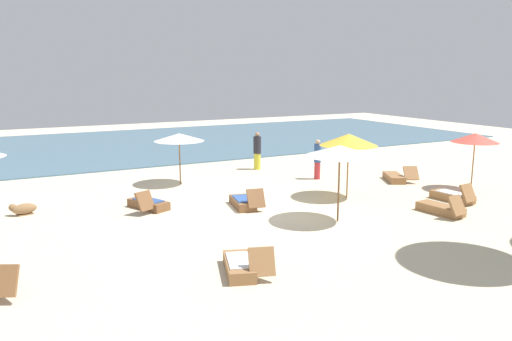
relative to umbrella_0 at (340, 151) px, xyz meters
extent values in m
plane|color=beige|center=(-1.95, 2.24, -2.18)|extent=(60.00, 60.00, 0.00)
cube|color=#476B7F|center=(-1.95, 19.24, -2.15)|extent=(48.00, 16.00, 0.06)
cylinder|color=brown|center=(0.00, 0.00, -1.03)|extent=(0.06, 0.06, 2.30)
cone|color=silver|center=(0.00, 0.00, 0.01)|extent=(2.09, 2.09, 0.32)
cylinder|color=olive|center=(7.12, 0.95, -1.10)|extent=(0.05, 0.05, 2.16)
cone|color=#D84C3F|center=(7.12, 0.95, -0.15)|extent=(1.75, 1.75, 0.35)
cylinder|color=olive|center=(2.12, 2.26, -1.04)|extent=(0.05, 0.05, 2.28)
cone|color=gold|center=(2.12, 2.26, -0.06)|extent=(2.08, 2.08, 0.42)
cylinder|color=brown|center=(-2.50, 7.21, -1.17)|extent=(0.05, 0.05, 2.03)
cone|color=silver|center=(-2.50, 7.21, -0.26)|extent=(2.01, 2.01, 0.31)
cube|color=brown|center=(-1.84, 2.83, -2.04)|extent=(0.89, 1.59, 0.28)
cube|color=brown|center=(-1.70, 2.15, -1.74)|extent=(0.64, 0.49, 0.60)
cube|color=#2D4C8C|center=(-1.84, 2.83, -1.89)|extent=(0.71, 1.13, 0.03)
cube|color=olive|center=(5.09, 0.09, -2.04)|extent=(0.73, 1.55, 0.28)
cube|color=olive|center=(5.03, -0.61, -1.74)|extent=(0.60, 0.41, 0.61)
cube|color=white|center=(5.09, 0.09, -1.89)|extent=(0.60, 1.09, 0.03)
cube|color=brown|center=(-4.71, 4.14, -2.04)|extent=(1.16, 1.61, 0.28)
cube|color=brown|center=(-5.00, 3.50, -1.74)|extent=(0.67, 0.56, 0.61)
cube|color=#2D4C8C|center=(-4.71, 4.14, -1.89)|extent=(0.90, 1.17, 0.03)
cube|color=olive|center=(3.45, -0.86, -2.04)|extent=(0.75, 1.55, 0.28)
cube|color=olive|center=(3.38, -1.56, -1.74)|extent=(0.61, 0.44, 0.60)
cube|color=brown|center=(-9.21, -1.33, -1.74)|extent=(0.67, 0.58, 0.61)
cube|color=olive|center=(-4.43, -2.19, -2.04)|extent=(1.06, 1.61, 0.28)
cube|color=olive|center=(-4.20, -2.85, -1.74)|extent=(0.66, 0.52, 0.61)
cube|color=white|center=(-4.43, -2.19, -1.89)|extent=(0.82, 1.16, 0.03)
cube|color=olive|center=(5.61, 3.56, -2.04)|extent=(1.23, 1.61, 0.28)
cube|color=olive|center=(5.93, 2.94, -1.76)|extent=(0.74, 0.70, 0.52)
cylinder|color=yellow|center=(1.76, 8.53, -1.80)|extent=(0.40, 0.40, 0.76)
cylinder|color=#26262D|center=(1.76, 8.53, -1.03)|extent=(0.47, 0.47, 0.79)
sphere|color=#A37556|center=(1.76, 8.53, -0.54)|extent=(0.21, 0.21, 0.21)
cylinder|color=#BF3338|center=(2.99, 5.41, -1.81)|extent=(0.36, 0.36, 0.73)
cylinder|color=#2D4C8C|center=(2.99, 5.41, -1.06)|extent=(0.42, 0.42, 0.77)
sphere|color=tan|center=(2.99, 5.41, -0.59)|extent=(0.21, 0.21, 0.21)
cube|color=olive|center=(-8.43, 5.25, -2.16)|extent=(0.49, 0.32, 0.04)
ellipsoid|color=olive|center=(-8.43, 5.25, -1.98)|extent=(0.81, 0.48, 0.34)
sphere|color=olive|center=(-8.76, 5.32, -1.91)|extent=(0.24, 0.24, 0.24)
camera|label=1|loc=(-9.14, -11.88, 2.31)|focal=35.22mm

